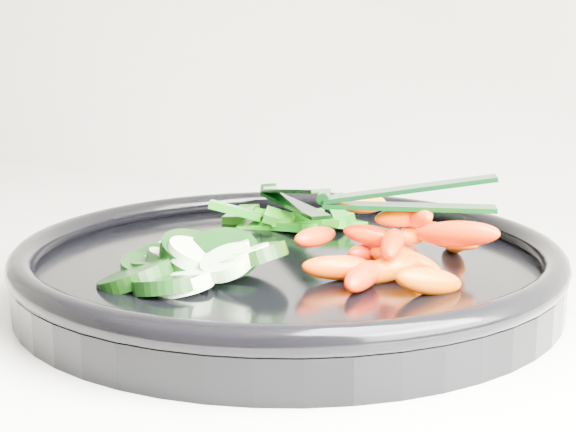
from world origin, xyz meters
The scene contains 6 objects.
veggie_tray centered at (0.70, 1.65, 0.95)m, with size 0.38×0.38×0.04m.
cucumber_pile centered at (0.66, 1.58, 0.96)m, with size 0.13×0.13×0.04m.
carrot_pile centered at (0.78, 1.65, 0.97)m, with size 0.13×0.16×0.06m.
pepper_pile centered at (0.65, 1.73, 0.96)m, with size 0.12×0.09×0.03m.
tong_carrot centered at (0.78, 1.65, 1.00)m, with size 0.11×0.05×0.02m.
tong_pepper centered at (0.66, 1.73, 0.98)m, with size 0.10×0.08×0.02m.
Camera 1 is at (0.96, 1.17, 1.10)m, focal length 50.00 mm.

